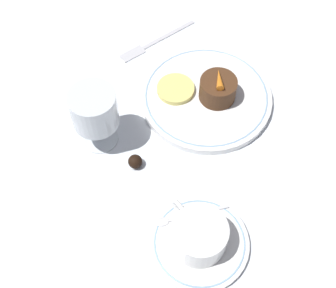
{
  "coord_description": "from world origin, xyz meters",
  "views": [
    {
      "loc": [
        -0.38,
        0.35,
        0.7
      ],
      "look_at": [
        -0.05,
        0.12,
        0.04
      ],
      "focal_mm": 50.0,
      "sensor_mm": 36.0,
      "label": 1
    }
  ],
  "objects": [
    {
      "name": "dessert_cake",
      "position": [
        -0.0,
        -0.03,
        0.04
      ],
      "size": [
        0.07,
        0.07,
        0.04
      ],
      "color": "#4C2D19",
      "rests_on": "dinner_plate"
    },
    {
      "name": "saucer",
      "position": [
        -0.21,
        0.17,
        0.01
      ],
      "size": [
        0.15,
        0.15,
        0.01
      ],
      "color": "white",
      "rests_on": "ground_plane"
    },
    {
      "name": "pineapple_slice",
      "position": [
        0.05,
        0.03,
        0.02
      ],
      "size": [
        0.07,
        0.07,
        0.01
      ],
      "color": "#EFE075",
      "rests_on": "dinner_plate"
    },
    {
      "name": "carrot_garnish",
      "position": [
        -0.0,
        -0.03,
        0.06
      ],
      "size": [
        0.04,
        0.04,
        0.01
      ],
      "color": "orange",
      "rests_on": "dessert_cake"
    },
    {
      "name": "wine_glass",
      "position": [
        0.05,
        0.2,
        0.08
      ],
      "size": [
        0.08,
        0.08,
        0.12
      ],
      "color": "silver",
      "rests_on": "ground_plane"
    },
    {
      "name": "dinner_plate",
      "position": [
        0.01,
        -0.01,
        0.01
      ],
      "size": [
        0.24,
        0.24,
        0.01
      ],
      "color": "white",
      "rests_on": "ground_plane"
    },
    {
      "name": "coffee_cup",
      "position": [
        -0.2,
        0.17,
        0.04
      ],
      "size": [
        0.11,
        0.08,
        0.05
      ],
      "color": "white",
      "rests_on": "saucer"
    },
    {
      "name": "chocolate_truffle",
      "position": [
        -0.03,
        0.17,
        0.01
      ],
      "size": [
        0.02,
        0.02,
        0.02
      ],
      "color": "black",
      "rests_on": "ground_plane"
    },
    {
      "name": "spoon",
      "position": [
        -0.16,
        0.16,
        0.01
      ],
      "size": [
        0.05,
        0.12,
        0.0
      ],
      "color": "silver",
      "rests_on": "saucer"
    },
    {
      "name": "ground_plane",
      "position": [
        0.0,
        0.0,
        0.0
      ],
      "size": [
        3.0,
        3.0,
        0.0
      ],
      "primitive_type": "plane",
      "color": "white"
    },
    {
      "name": "fork",
      "position": [
        0.19,
        -0.0,
        0.0
      ],
      "size": [
        0.02,
        0.18,
        0.01
      ],
      "color": "silver",
      "rests_on": "ground_plane"
    }
  ]
}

